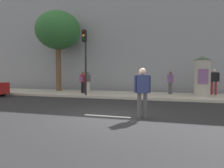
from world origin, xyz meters
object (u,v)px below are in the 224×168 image
at_px(pedestrian_in_red_top, 140,81).
at_px(pedestrian_in_dark_shirt, 214,79).
at_px(poster_column, 202,76).
at_px(pedestrian_with_bag, 170,81).
at_px(pedestrian_near_pole, 88,80).
at_px(traffic_light, 85,51).
at_px(street_tree, 58,31).
at_px(pedestrian_tallest, 83,80).
at_px(pedestrian_with_backpack, 142,89).

bearing_deg(pedestrian_in_red_top, pedestrian_in_dark_shirt, 12.19).
bearing_deg(poster_column, pedestrian_in_red_top, 176.97).
bearing_deg(pedestrian_with_bag, pedestrian_near_pole, 178.38).
bearing_deg(traffic_light, street_tree, 143.62).
xyz_separation_m(pedestrian_in_red_top, pedestrian_tallest, (-3.99, -0.60, 0.02)).
distance_m(pedestrian_in_dark_shirt, pedestrian_near_pole, 9.02).
xyz_separation_m(poster_column, pedestrian_tallest, (-7.93, -0.39, -0.34)).
bearing_deg(traffic_light, pedestrian_near_pole, 110.09).
height_order(street_tree, pedestrian_with_backpack, street_tree).
bearing_deg(poster_column, traffic_light, -167.21).
bearing_deg(pedestrian_in_dark_shirt, pedestrian_with_backpack, -113.47).
distance_m(pedestrian_near_pole, pedestrian_tallest, 1.45).
bearing_deg(street_tree, pedestrian_with_bag, -0.42).
xyz_separation_m(street_tree, pedestrian_near_pole, (2.49, 0.11, -3.92)).
bearing_deg(pedestrian_in_red_top, poster_column, -3.03).
height_order(pedestrian_with_backpack, pedestrian_in_dark_shirt, pedestrian_in_dark_shirt).
relative_size(pedestrian_with_backpack, pedestrian_tallest, 1.16).
bearing_deg(pedestrian_in_red_top, traffic_light, -150.47).
bearing_deg(street_tree, pedestrian_in_dark_shirt, 1.58).
xyz_separation_m(traffic_light, poster_column, (7.18, 1.63, -1.58)).
height_order(pedestrian_with_backpack, pedestrian_near_pole, pedestrian_with_backpack).
relative_size(pedestrian_in_red_top, pedestrian_near_pole, 1.00).
height_order(traffic_light, pedestrian_with_bag, traffic_light).
height_order(pedestrian_in_red_top, pedestrian_with_bag, pedestrian_with_bag).
distance_m(poster_column, street_tree, 11.27).
xyz_separation_m(poster_column, pedestrian_with_bag, (-1.93, 0.86, -0.35)).
height_order(pedestrian_in_dark_shirt, pedestrian_tallest, pedestrian_in_dark_shirt).
bearing_deg(pedestrian_with_backpack, pedestrian_in_dark_shirt, 66.53).
bearing_deg(pedestrian_near_pole, pedestrian_in_red_top, -11.13).
distance_m(pedestrian_with_backpack, pedestrian_with_bag, 7.73).
xyz_separation_m(poster_column, pedestrian_near_pole, (-8.16, 1.04, -0.36)).
bearing_deg(pedestrian_in_red_top, street_tree, 173.90).
relative_size(pedestrian_with_bag, pedestrian_near_pole, 1.02).
height_order(pedestrian_in_red_top, pedestrian_in_dark_shirt, pedestrian_in_dark_shirt).
height_order(poster_column, street_tree, street_tree).
bearing_deg(pedestrian_near_pole, pedestrian_tallest, -80.77).
bearing_deg(traffic_light, pedestrian_in_dark_shirt, 19.67).
xyz_separation_m(traffic_light, pedestrian_with_bag, (5.25, 2.49, -1.93)).
relative_size(poster_column, pedestrian_tallest, 1.60).
bearing_deg(pedestrian_in_dark_shirt, pedestrian_tallest, -169.47).
relative_size(street_tree, pedestrian_with_backpack, 3.58).
bearing_deg(poster_column, pedestrian_with_bag, 155.89).
xyz_separation_m(street_tree, pedestrian_with_bag, (8.72, -0.06, -3.91)).
bearing_deg(pedestrian_near_pole, pedestrian_in_dark_shirt, 1.30).
bearing_deg(street_tree, pedestrian_in_red_top, -6.10).
bearing_deg(pedestrian_tallest, pedestrian_in_dark_shirt, 10.53).
height_order(traffic_light, pedestrian_in_dark_shirt, traffic_light).
bearing_deg(pedestrian_tallest, pedestrian_near_pole, 99.23).
relative_size(traffic_light, pedestrian_with_backpack, 2.35).
height_order(pedestrian_near_pole, pedestrian_tallest, pedestrian_tallest).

